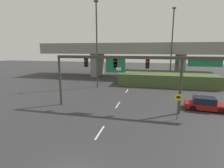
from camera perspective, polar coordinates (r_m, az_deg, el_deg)
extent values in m
cube|color=silver|center=(14.62, -4.00, -15.49)|extent=(0.14, 2.40, 0.01)
cube|color=silver|center=(21.16, 1.92, -6.81)|extent=(0.14, 2.40, 0.01)
cube|color=silver|center=(28.07, 4.89, -2.28)|extent=(0.14, 2.40, 0.01)
cube|color=silver|center=(35.13, 6.67, 0.46)|extent=(0.14, 2.40, 0.01)
cube|color=silver|center=(42.26, 7.85, 2.27)|extent=(0.14, 2.40, 0.01)
cylinder|color=#383D33|center=(21.54, -16.58, 1.13)|extent=(0.28, 0.28, 5.90)
cylinder|color=#383D33|center=(18.90, 21.48, -0.57)|extent=(0.28, 0.28, 5.90)
cube|color=#383D33|center=(18.49, 6.79, 8.62)|extent=(17.08, 0.32, 0.32)
cube|color=black|center=(19.81, -8.42, 6.91)|extent=(0.40, 0.28, 0.95)
sphere|color=red|center=(19.63, -8.63, 7.49)|extent=(0.22, 0.22, 0.22)
sphere|color=black|center=(19.67, -8.59, 6.25)|extent=(0.22, 0.22, 0.22)
cube|color=black|center=(18.83, 1.19, 6.80)|extent=(0.40, 0.28, 0.95)
sphere|color=red|center=(18.64, 1.08, 7.42)|extent=(0.22, 0.22, 0.22)
sphere|color=black|center=(18.68, 1.07, 6.11)|extent=(0.22, 0.22, 0.22)
cube|color=black|center=(18.41, 11.52, 6.48)|extent=(0.40, 0.28, 0.95)
sphere|color=red|center=(18.22, 11.53, 7.10)|extent=(0.22, 0.22, 0.22)
sphere|color=black|center=(18.26, 11.48, 5.77)|extent=(0.22, 0.22, 0.22)
cube|color=#196B42|center=(18.75, 1.12, 6.01)|extent=(2.12, 0.08, 1.46)
cube|color=white|center=(18.66, 2.20, 4.96)|extent=(0.53, 0.03, 0.32)
cube|color=#196B42|center=(18.94, 28.06, 5.98)|extent=(3.05, 0.07, 0.64)
cylinder|color=#4C4C4C|center=(17.66, 20.66, -6.94)|extent=(0.08, 0.08, 2.56)
cube|color=yellow|center=(17.36, 20.89, -4.07)|extent=(0.60, 0.03, 0.60)
cube|color=black|center=(17.34, 20.90, -4.08)|extent=(0.33, 0.01, 0.21)
cylinder|color=#383D33|center=(30.24, -4.96, 12.11)|extent=(0.24, 0.24, 14.04)
cube|color=#333333|center=(31.17, -5.21, 25.35)|extent=(0.70, 0.36, 0.24)
cylinder|color=#383D33|center=(37.16, 18.91, 11.45)|extent=(0.24, 0.24, 14.09)
cube|color=#333333|center=(37.93, 19.66, 22.32)|extent=(0.70, 0.36, 0.24)
cube|color=gray|center=(42.40, 8.17, 10.80)|extent=(46.03, 8.64, 1.52)
cube|color=gray|center=(38.31, 7.63, 12.58)|extent=(46.03, 0.40, 0.90)
cube|color=gray|center=(44.56, -4.66, 6.37)|extent=(1.40, 6.91, 5.51)
cube|color=gray|center=(42.78, 21.24, 5.43)|extent=(1.40, 6.91, 5.51)
cube|color=#42562D|center=(34.90, 17.22, 1.76)|extent=(17.30, 8.02, 2.17)
cube|color=maroon|center=(21.96, 28.16, -6.29)|extent=(4.44, 2.24, 0.58)
cube|color=black|center=(21.76, 27.87, -4.69)|extent=(2.38, 1.86, 0.68)
cylinder|color=black|center=(23.03, 31.08, -6.15)|extent=(0.66, 0.28, 0.64)
cylinder|color=black|center=(21.51, 31.99, -7.40)|extent=(0.66, 0.28, 0.64)
cylinder|color=black|center=(22.58, 24.46, -5.84)|extent=(0.66, 0.28, 0.64)
cylinder|color=black|center=(21.03, 24.88, -7.11)|extent=(0.66, 0.28, 0.64)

